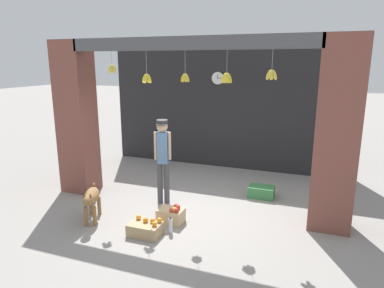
{
  "coord_description": "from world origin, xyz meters",
  "views": [
    {
      "loc": [
        2.32,
        -5.78,
        2.87
      ],
      "look_at": [
        0.0,
        0.47,
        1.26
      ],
      "focal_mm": 32.0,
      "sensor_mm": 36.0,
      "label": 1
    }
  ],
  "objects_px": {
    "shopkeeper": "(163,154)",
    "fruit_crate_oranges": "(145,229)",
    "dog": "(91,198)",
    "fruit_crate_apples": "(171,215)",
    "water_bottle": "(170,226)",
    "produce_box_green": "(261,192)",
    "wall_clock": "(218,78)"
  },
  "relations": [
    {
      "from": "shopkeeper",
      "to": "fruit_crate_oranges",
      "type": "height_order",
      "value": "shopkeeper"
    },
    {
      "from": "fruit_crate_oranges",
      "to": "shopkeeper",
      "type": "bearing_deg",
      "value": 102.06
    },
    {
      "from": "dog",
      "to": "fruit_crate_apples",
      "type": "bearing_deg",
      "value": 81.35
    },
    {
      "from": "water_bottle",
      "to": "fruit_crate_oranges",
      "type": "bearing_deg",
      "value": -151.62
    },
    {
      "from": "fruit_crate_apples",
      "to": "produce_box_green",
      "type": "xyz_separation_m",
      "value": [
        1.34,
        1.79,
        -0.03
      ]
    },
    {
      "from": "shopkeeper",
      "to": "produce_box_green",
      "type": "height_order",
      "value": "shopkeeper"
    },
    {
      "from": "produce_box_green",
      "to": "wall_clock",
      "type": "height_order",
      "value": "wall_clock"
    },
    {
      "from": "dog",
      "to": "fruit_crate_apples",
      "type": "height_order",
      "value": "dog"
    },
    {
      "from": "dog",
      "to": "shopkeeper",
      "type": "distance_m",
      "value": 1.61
    },
    {
      "from": "shopkeeper",
      "to": "water_bottle",
      "type": "distance_m",
      "value": 1.6
    },
    {
      "from": "dog",
      "to": "wall_clock",
      "type": "distance_m",
      "value": 4.67
    },
    {
      "from": "water_bottle",
      "to": "wall_clock",
      "type": "bearing_deg",
      "value": 95.17
    },
    {
      "from": "dog",
      "to": "shopkeeper",
      "type": "xyz_separation_m",
      "value": [
        0.88,
        1.2,
        0.61
      ]
    },
    {
      "from": "fruit_crate_oranges",
      "to": "fruit_crate_apples",
      "type": "distance_m",
      "value": 0.61
    },
    {
      "from": "fruit_crate_oranges",
      "to": "wall_clock",
      "type": "height_order",
      "value": "wall_clock"
    },
    {
      "from": "wall_clock",
      "to": "water_bottle",
      "type": "bearing_deg",
      "value": -84.83
    },
    {
      "from": "shopkeeper",
      "to": "produce_box_green",
      "type": "bearing_deg",
      "value": -169.76
    },
    {
      "from": "fruit_crate_oranges",
      "to": "produce_box_green",
      "type": "xyz_separation_m",
      "value": [
        1.57,
        2.36,
        0.01
      ]
    },
    {
      "from": "fruit_crate_oranges",
      "to": "fruit_crate_apples",
      "type": "xyz_separation_m",
      "value": [
        0.23,
        0.57,
        0.03
      ]
    },
    {
      "from": "water_bottle",
      "to": "wall_clock",
      "type": "height_order",
      "value": "wall_clock"
    },
    {
      "from": "shopkeeper",
      "to": "produce_box_green",
      "type": "xyz_separation_m",
      "value": [
        1.86,
        1.02,
        -0.93
      ]
    },
    {
      "from": "water_bottle",
      "to": "shopkeeper",
      "type": "bearing_deg",
      "value": 120.11
    },
    {
      "from": "fruit_crate_apples",
      "to": "water_bottle",
      "type": "height_order",
      "value": "fruit_crate_apples"
    },
    {
      "from": "dog",
      "to": "water_bottle",
      "type": "distance_m",
      "value": 1.57
    },
    {
      "from": "shopkeeper",
      "to": "fruit_crate_apples",
      "type": "distance_m",
      "value": 1.29
    },
    {
      "from": "dog",
      "to": "produce_box_green",
      "type": "relative_size",
      "value": 1.6
    },
    {
      "from": "dog",
      "to": "produce_box_green",
      "type": "distance_m",
      "value": 3.54
    },
    {
      "from": "shopkeeper",
      "to": "wall_clock",
      "type": "distance_m",
      "value": 3.18
    },
    {
      "from": "shopkeeper",
      "to": "fruit_crate_apples",
      "type": "height_order",
      "value": "shopkeeper"
    },
    {
      "from": "produce_box_green",
      "to": "fruit_crate_oranges",
      "type": "bearing_deg",
      "value": -123.63
    },
    {
      "from": "fruit_crate_oranges",
      "to": "water_bottle",
      "type": "height_order",
      "value": "water_bottle"
    },
    {
      "from": "dog",
      "to": "shopkeeper",
      "type": "relative_size",
      "value": 0.49
    }
  ]
}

